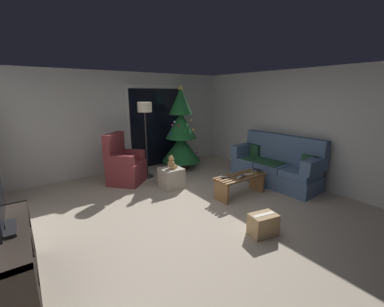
# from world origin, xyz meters

# --- Properties ---
(ground_plane) EXTENTS (7.00, 7.00, 0.00)m
(ground_plane) POSITION_xyz_m (0.00, 0.00, 0.00)
(ground_plane) COLOR #B2A38E
(wall_back) EXTENTS (5.72, 0.12, 2.50)m
(wall_back) POSITION_xyz_m (0.00, 3.06, 1.25)
(wall_back) COLOR beige
(wall_back) RESTS_ON ground
(wall_right) EXTENTS (0.12, 6.00, 2.50)m
(wall_right) POSITION_xyz_m (2.86, 0.00, 1.25)
(wall_right) COLOR beige
(wall_right) RESTS_ON ground
(patio_door_frame) EXTENTS (1.60, 0.02, 2.20)m
(patio_door_frame) POSITION_xyz_m (0.80, 2.99, 1.10)
(patio_door_frame) COLOR silver
(patio_door_frame) RESTS_ON ground
(patio_door_glass) EXTENTS (1.50, 0.02, 2.10)m
(patio_door_glass) POSITION_xyz_m (0.80, 2.97, 1.05)
(patio_door_glass) COLOR black
(patio_door_glass) RESTS_ON ground
(couch) EXTENTS (0.89, 1.98, 1.08)m
(couch) POSITION_xyz_m (2.32, 0.16, 0.40)
(couch) COLOR slate
(couch) RESTS_ON ground
(coffee_table) EXTENTS (1.10, 0.40, 0.42)m
(coffee_table) POSITION_xyz_m (1.15, 0.11, 0.28)
(coffee_table) COLOR olive
(coffee_table) RESTS_ON ground
(remote_white) EXTENTS (0.16, 0.10, 0.02)m
(remote_white) POSITION_xyz_m (1.31, 0.06, 0.43)
(remote_white) COLOR silver
(remote_white) RESTS_ON coffee_table
(remote_silver) EXTENTS (0.16, 0.10, 0.02)m
(remote_silver) POSITION_xyz_m (1.03, 0.03, 0.43)
(remote_silver) COLOR #ADADB2
(remote_silver) RESTS_ON coffee_table
(remote_graphite) EXTENTS (0.09, 0.16, 0.02)m
(remote_graphite) POSITION_xyz_m (1.15, 0.07, 0.43)
(remote_graphite) COLOR #333338
(remote_graphite) RESTS_ON coffee_table
(remote_black) EXTENTS (0.16, 0.11, 0.02)m
(remote_black) POSITION_xyz_m (0.81, 0.18, 0.43)
(remote_black) COLOR black
(remote_black) RESTS_ON coffee_table
(book_stack) EXTENTS (0.21, 0.19, 0.07)m
(book_stack) POSITION_xyz_m (1.54, 0.05, 0.45)
(book_stack) COLOR #B79333
(book_stack) RESTS_ON coffee_table
(cell_phone) EXTENTS (0.08, 0.15, 0.01)m
(cell_phone) POSITION_xyz_m (1.54, 0.04, 0.49)
(cell_phone) COLOR black
(cell_phone) RESTS_ON book_stack
(christmas_tree) EXTENTS (1.02, 1.02, 2.19)m
(christmas_tree) POSITION_xyz_m (1.17, 2.29, 0.96)
(christmas_tree) COLOR #4C1E19
(christmas_tree) RESTS_ON ground
(armchair) EXTENTS (0.97, 0.97, 1.13)m
(armchair) POSITION_xyz_m (-0.46, 2.12, 0.40)
(armchair) COLOR maroon
(armchair) RESTS_ON ground
(floor_lamp) EXTENTS (0.32, 0.32, 1.78)m
(floor_lamp) POSITION_xyz_m (0.12, 2.19, 1.51)
(floor_lamp) COLOR #2D2D30
(floor_lamp) RESTS_ON ground
(media_shelf) EXTENTS (0.40, 1.40, 0.73)m
(media_shelf) POSITION_xyz_m (-2.53, -0.42, 0.35)
(media_shelf) COLOR black
(media_shelf) RESTS_ON ground
(ottoman) EXTENTS (0.44, 0.44, 0.43)m
(ottoman) POSITION_xyz_m (0.25, 1.26, 0.22)
(ottoman) COLOR #B2A893
(ottoman) RESTS_ON ground
(teddy_bear_honey) EXTENTS (0.21, 0.22, 0.29)m
(teddy_bear_honey) POSITION_xyz_m (0.26, 1.25, 0.55)
(teddy_bear_honey) COLOR tan
(teddy_bear_honey) RESTS_ON ottoman
(cardboard_box_taped_mid_floor) EXTENTS (0.43, 0.32, 0.32)m
(cardboard_box_taped_mid_floor) POSITION_xyz_m (0.42, -1.05, 0.16)
(cardboard_box_taped_mid_floor) COLOR tan
(cardboard_box_taped_mid_floor) RESTS_ON ground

